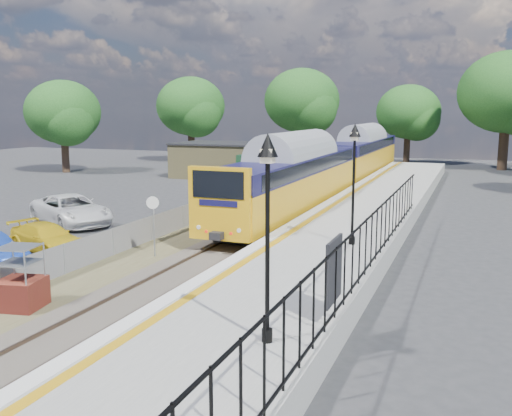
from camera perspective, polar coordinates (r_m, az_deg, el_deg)
The scene contains 15 objects.
ground at distance 18.96m, azimuth -10.55°, elevation -8.78°, with size 120.00×120.00×0.00m, color #2D2D30.
track_bed at distance 27.49m, azimuth -0.77°, elevation -2.62°, with size 5.90×80.00×0.29m.
platform at distance 24.47m, azimuth 7.96°, elevation -3.40°, with size 5.00×70.00×0.90m, color gray.
platform_edge at distance 24.91m, azimuth 3.36°, elevation -2.02°, with size 0.90×70.00×0.01m.
victorian_lamp_south at distance 12.06m, azimuth 1.17°, elevation 1.82°, with size 0.44×0.44×4.60m.
victorian_lamp_north at distance 21.72m, azimuth 9.80°, elevation 5.18°, with size 0.44×0.44×4.60m.
palisade_fence at distance 18.20m, azimuth 11.05°, elevation -3.56°, with size 0.12×26.00×2.00m.
wire_fence at distance 30.99m, azimuth -5.55°, elevation -0.30°, with size 0.06×52.00×1.20m.
outbuilding at distance 50.95m, azimuth -2.59°, elevation 4.69°, with size 10.80×10.10×3.12m.
tree_line at distance 57.81m, azimuth 13.29°, elevation 10.08°, with size 56.80×43.80×11.88m.
train at distance 42.26m, azimuth 8.06°, elevation 4.69°, with size 2.82×40.83×3.51m.
brick_plinth at distance 18.68m, azimuth -22.52°, elevation -6.58°, with size 1.45×1.45×2.00m.
speed_sign at distance 23.45m, azimuth -10.23°, elevation -0.87°, with size 0.49×0.20×2.56m.
car_yellow at distance 26.00m, azimuth -20.21°, elevation -2.81°, with size 1.67×4.11×1.19m, color yellow.
car_white at distance 31.65m, azimuth -18.00°, elevation -0.19°, with size 2.61×5.65×1.57m, color silver.
Camera 1 is at (9.60, -15.23, 5.95)m, focal length 40.00 mm.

